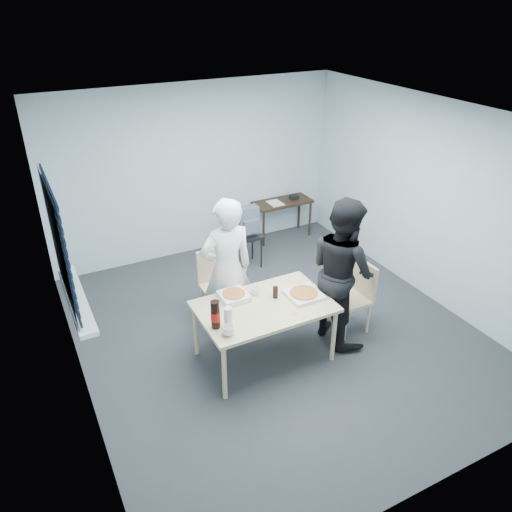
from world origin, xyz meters
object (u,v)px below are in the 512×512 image
chair_right (356,292)px  backpack (248,222)px  person_black (342,271)px  mug_a (228,331)px  chair_far (216,279)px  stool (248,241)px  side_table (282,205)px  person_white (227,271)px  soda_bottle (215,315)px  mug_b (255,291)px  dining_table (264,310)px

chair_right → backpack: bearing=103.1°
person_black → mug_a: size_ratio=14.39×
chair_far → mug_a: size_ratio=7.24×
chair_right → stool: bearing=103.1°
chair_right → side_table: size_ratio=0.92×
person_white → soda_bottle: bearing=57.8°
chair_right → stool: chair_right is taller
backpack → mug_a: (-1.35, -2.28, 0.02)m
stool → mug_a: mug_a is taller
stool → mug_a: bearing=-120.5°
person_white → backpack: (0.97, 1.41, -0.15)m
chair_far → stool: 1.34m
chair_far → mug_b: 0.84m
soda_bottle → mug_a: bearing=-70.8°
person_black → backpack: (-0.20, 2.01, -0.15)m
chair_right → person_black: 0.46m
chair_far → person_black: 1.58m
person_black → backpack: bearing=5.6°
side_table → mug_a: 3.73m
chair_right → dining_table: bearing=179.9°
stool → chair_far: bearing=-133.5°
dining_table → mug_a: bearing=-152.4°
chair_far → mug_b: chair_far is taller
mug_a → person_white: bearing=66.2°
person_white → mug_b: bearing=118.6°
side_table → backpack: (-0.95, -0.65, 0.17)m
person_white → person_black: 1.31m
chair_right → mug_b: size_ratio=8.90×
person_white → side_table: 2.84m
person_black → soda_bottle: person_black is taller
person_white → person_black: bearing=152.6°
chair_right → soda_bottle: (-1.87, -0.12, 0.34)m
person_white → soda_bottle: (-0.44, -0.70, -0.03)m
side_table → soda_bottle: bearing=-130.6°
person_white → person_black: same height
chair_far → soda_bottle: soda_bottle is taller
stool → backpack: bearing=-90.0°
person_black → stool: person_black is taller
side_table → stool: size_ratio=1.84×
mug_b → soda_bottle: (-0.63, -0.37, 0.10)m
mug_b → soda_bottle: bearing=-149.6°
chair_right → backpack: (-0.46, 1.99, 0.22)m
mug_a → dining_table: bearing=27.6°
chair_far → chair_right: size_ratio=1.00×
chair_right → soda_bottle: bearing=-176.2°
soda_bottle → chair_far: bearing=66.9°
stool → mug_b: size_ratio=5.22×
mug_b → person_black: bearing=-15.4°
stool → soda_bottle: (-1.41, -2.12, 0.44)m
person_black → soda_bottle: 1.61m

